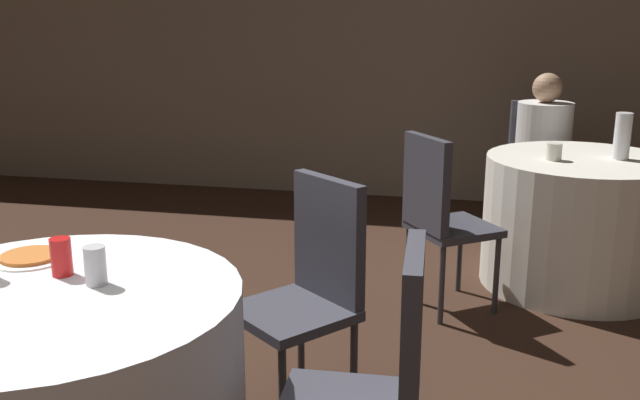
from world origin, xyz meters
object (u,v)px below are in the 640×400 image
(chair_near_east, at_px, (381,378))
(chair_far_north, at_px, (538,157))
(person_white_shirt, at_px, (544,157))
(bottle_far, at_px, (622,136))
(soda_can_red, at_px, (61,257))
(chair_near_northeast, at_px, (312,278))
(chair_far_southwest, at_px, (439,208))
(soda_can_silver, at_px, (95,266))
(table_far, at_px, (578,222))
(pizza_plate_near, at_px, (30,257))

(chair_near_east, distance_m, chair_far_north, 3.39)
(person_white_shirt, bearing_deg, bottle_far, 103.15)
(soda_can_red, relative_size, bottle_far, 0.47)
(chair_near_northeast, xyz_separation_m, person_white_shirt, (1.07, 2.45, 0.04))
(chair_near_east, relative_size, chair_far_southwest, 1.00)
(chair_near_east, bearing_deg, bottle_far, -26.37)
(chair_near_northeast, height_order, chair_far_southwest, same)
(chair_near_east, bearing_deg, soda_can_silver, 84.19)
(table_far, relative_size, person_white_shirt, 0.93)
(chair_near_east, bearing_deg, pizza_plate_near, 77.54)
(chair_near_northeast, xyz_separation_m, soda_can_red, (-0.67, -0.62, 0.25))
(person_white_shirt, xyz_separation_m, pizza_plate_near, (-1.93, -2.96, 0.16))
(table_far, bearing_deg, soda_can_silver, -126.58)
(chair_far_southwest, relative_size, soda_can_silver, 7.82)
(chair_near_east, relative_size, chair_near_northeast, 1.00)
(person_white_shirt, xyz_separation_m, bottle_far, (0.33, -0.78, 0.29))
(soda_can_silver, distance_m, soda_can_red, 0.15)
(chair_near_east, bearing_deg, chair_near_northeast, 23.93)
(chair_near_northeast, height_order, pizza_plate_near, chair_near_northeast)
(bottle_far, bearing_deg, chair_far_north, 110.91)
(person_white_shirt, relative_size, pizza_plate_near, 4.60)
(chair_far_north, distance_m, soda_can_silver, 3.64)
(table_far, relative_size, chair_near_northeast, 1.13)
(chair_near_northeast, distance_m, person_white_shirt, 2.67)
(chair_near_east, height_order, chair_far_north, same)
(chair_far_southwest, height_order, soda_can_red, chair_far_southwest)
(person_white_shirt, distance_m, soda_can_red, 3.53)
(chair_near_east, height_order, soda_can_silver, chair_near_east)
(chair_far_north, distance_m, soda_can_red, 3.66)
(chair_near_east, relative_size, soda_can_red, 7.82)
(bottle_far, bearing_deg, soda_can_silver, -129.45)
(chair_far_southwest, xyz_separation_m, person_white_shirt, (0.64, 1.34, 0.04))
(chair_far_southwest, distance_m, soda_can_silver, 2.03)
(soda_can_red, bearing_deg, bottle_far, 47.87)
(chair_near_east, relative_size, soda_can_silver, 7.82)
(chair_far_north, bearing_deg, chair_near_east, 68.52)
(pizza_plate_near, bearing_deg, person_white_shirt, 56.85)
(soda_can_red, bearing_deg, person_white_shirt, 60.41)
(chair_near_east, xyz_separation_m, bottle_far, (1.04, 2.39, 0.32))
(table_far, distance_m, pizza_plate_near, 3.02)
(table_far, xyz_separation_m, chair_near_east, (-0.85, -2.38, 0.19))
(chair_far_north, xyz_separation_m, pizza_plate_near, (-1.90, -3.11, 0.20))
(chair_near_northeast, xyz_separation_m, pizza_plate_near, (-0.86, -0.51, 0.20))
(chair_near_northeast, distance_m, pizza_plate_near, 1.02)
(chair_near_northeast, relative_size, soda_can_silver, 7.82)
(bottle_far, bearing_deg, pizza_plate_near, -136.05)
(table_far, height_order, bottle_far, bottle_far)
(bottle_far, bearing_deg, person_white_shirt, 113.01)
(soda_can_red, distance_m, bottle_far, 3.09)
(chair_far_southwest, distance_m, pizza_plate_near, 2.08)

